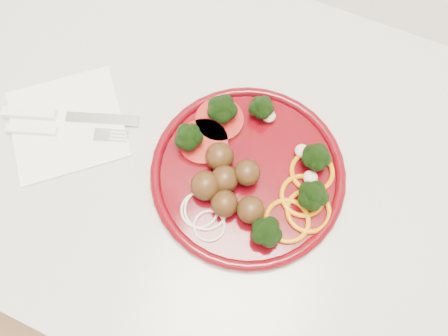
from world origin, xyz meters
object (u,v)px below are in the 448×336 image
at_px(knife, 52,115).
at_px(fork, 46,131).
at_px(plate, 248,172).
at_px(napkin, 67,124).

bearing_deg(knife, fork, -97.00).
relative_size(knife, fork, 1.13).
height_order(plate, knife, plate).
xyz_separation_m(plate, napkin, (-0.26, -0.03, -0.01)).
distance_m(napkin, fork, 0.03).
height_order(knife, fork, knife).
bearing_deg(plate, fork, -168.60).
relative_size(plate, knife, 1.41).
bearing_deg(plate, knife, -173.60).
xyz_separation_m(napkin, knife, (-0.02, 0.00, 0.01)).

